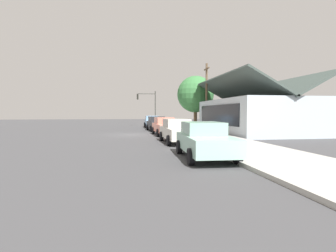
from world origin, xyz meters
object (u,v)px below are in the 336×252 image
shade_tree (195,94)px  fire_hydrant_red (199,135)px  car_skyblue (152,122)px  car_seafoam (205,140)px  car_ivory (177,131)px  car_coral (165,126)px  utility_pole_wooden (207,96)px  traffic_light_main (148,103)px  car_charcoal (157,123)px

shade_tree → fire_hydrant_red: size_ratio=9.56×
car_skyblue → car_seafoam: size_ratio=1.01×
car_ivory → shade_tree: 17.66m
fire_hydrant_red → car_coral: bearing=-166.2°
car_seafoam → shade_tree: size_ratio=0.72×
utility_pole_wooden → traffic_light_main: bearing=-151.9°
traffic_light_main → fire_hydrant_red: bearing=4.3°
car_skyblue → utility_pole_wooden: (7.28, 5.41, 3.11)m
shade_tree → traffic_light_main: (-5.65, -5.69, -0.91)m
utility_pole_wooden → car_skyblue: bearing=-143.4°
car_coral → shade_tree: 12.12m
utility_pole_wooden → car_coral: bearing=-46.4°
car_seafoam → shade_tree: 23.48m
car_charcoal → car_seafoam: 18.44m
car_coral → car_ivory: same height
car_charcoal → utility_pole_wooden: 6.36m
car_coral → utility_pole_wooden: size_ratio=0.65×
utility_pole_wooden → car_charcoal: bearing=-98.7°
car_skyblue → car_ivory: bearing=1.1°
car_charcoal → car_ivory: same height
car_skyblue → fire_hydrant_red: car_skyblue is taller
car_charcoal → car_ivory: bearing=-3.3°
car_skyblue → car_seafoam: same height
car_coral → traffic_light_main: (-15.83, -0.16, 2.68)m
car_skyblue → car_ivory: (18.72, -0.12, -0.00)m
shade_tree → fire_hydrant_red: shade_tree is taller
car_skyblue → car_ivory: same height
car_ivory → shade_tree: bearing=160.2°
traffic_light_main → utility_pole_wooden: utility_pole_wooden is taller
car_ivory → car_coral: bearing=178.6°
car_charcoal → fire_hydrant_red: bearing=3.9°
car_charcoal → utility_pole_wooden: bearing=78.3°
car_ivory → fire_hydrant_red: size_ratio=6.82×
car_charcoal → shade_tree: bearing=123.6°
traffic_light_main → fire_hydrant_red: traffic_light_main is taller
shade_tree → fire_hydrant_red: 17.21m
car_ivory → utility_pole_wooden: size_ratio=0.65×
car_seafoam → utility_pole_wooden: (-17.60, 5.50, 3.11)m
car_coral → car_seafoam: same height
car_skyblue → utility_pole_wooden: utility_pole_wooden is taller
car_coral → shade_tree: size_ratio=0.72×
car_charcoal → car_coral: (6.08, -0.01, -0.00)m
car_seafoam → fire_hydrant_red: 6.45m
car_coral → car_charcoal: bearing=178.2°
car_seafoam → traffic_light_main: bearing=-176.9°
car_ivory → utility_pole_wooden: 13.08m
traffic_light_main → utility_pole_wooden: size_ratio=0.69×
car_skyblue → car_charcoal: size_ratio=1.05×
car_skyblue → shade_tree: bearing=68.2°
car_skyblue → fire_hydrant_red: (18.62, 1.41, -0.32)m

